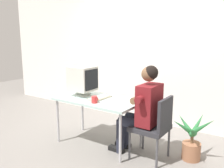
{
  "coord_description": "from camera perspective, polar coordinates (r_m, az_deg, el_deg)",
  "views": [
    {
      "loc": [
        2.14,
        -2.74,
        1.63
      ],
      "look_at": [
        0.25,
        0.0,
        0.97
      ],
      "focal_mm": 38.83,
      "sensor_mm": 36.0,
      "label": 1
    }
  ],
  "objects": [
    {
      "name": "ground_plane",
      "position": [
        3.84,
        -3.14,
        -13.89
      ],
      "size": [
        12.0,
        12.0,
        0.0
      ],
      "primitive_type": "plane",
      "color": "gray"
    },
    {
      "name": "wall_back",
      "position": [
        4.53,
        10.79,
        9.41
      ],
      "size": [
        8.0,
        0.1,
        3.0
      ],
      "primitive_type": "cube",
      "color": "silver",
      "rests_on": "ground_plane"
    },
    {
      "name": "desk",
      "position": [
        3.61,
        -3.25,
        -4.32
      ],
      "size": [
        1.27,
        0.69,
        0.72
      ],
      "color": "#B7B7BC",
      "rests_on": "ground_plane"
    },
    {
      "name": "crt_monitor",
      "position": [
        3.77,
        -6.91,
        1.17
      ],
      "size": [
        0.37,
        0.34,
        0.45
      ],
      "color": "silver",
      "rests_on": "desk"
    },
    {
      "name": "keyboard",
      "position": [
        3.59,
        -2.88,
        -3.25
      ],
      "size": [
        0.18,
        0.41,
        0.03
      ],
      "color": "beige",
      "rests_on": "desk"
    },
    {
      "name": "office_chair",
      "position": [
        3.26,
        10.03,
        -9.41
      ],
      "size": [
        0.45,
        0.45,
        0.86
      ],
      "color": "#4C4C51",
      "rests_on": "ground_plane"
    },
    {
      "name": "person_seated",
      "position": [
        3.27,
        7.19,
        -5.6
      ],
      "size": [
        0.68,
        0.59,
        1.26
      ],
      "color": "maroon",
      "rests_on": "ground_plane"
    },
    {
      "name": "potted_plant",
      "position": [
        3.46,
        18.25,
        -12.4
      ],
      "size": [
        0.57,
        0.61,
        0.63
      ],
      "color": "#9E6647",
      "rests_on": "ground_plane"
    },
    {
      "name": "desk_mug",
      "position": [
        3.36,
        -4.14,
        -3.68
      ],
      "size": [
        0.08,
        0.09,
        0.09
      ],
      "color": "red",
      "rests_on": "desk"
    }
  ]
}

